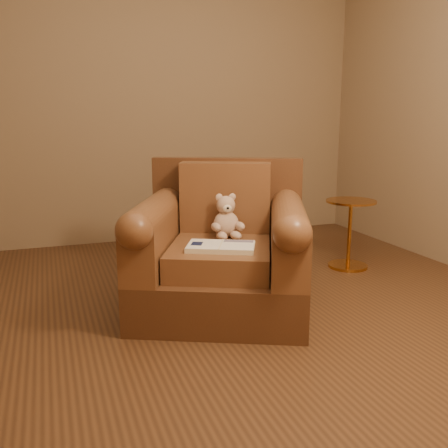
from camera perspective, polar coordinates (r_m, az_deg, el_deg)
name	(u,v)px	position (r m, az deg, el deg)	size (l,w,h in m)	color
floor	(230,310)	(3.15, 0.67, -9.81)	(4.00, 4.00, 0.00)	#52321C
room	(231,17)	(2.96, 0.76, 22.62)	(4.02, 4.02, 2.71)	#8F7558
armchair	(222,253)	(3.09, -0.24, -3.33)	(1.32, 1.29, 0.91)	#52301B
teddy_bear	(226,221)	(3.13, 0.28, 0.39)	(0.20, 0.23, 0.28)	tan
guidebook	(221,247)	(2.86, -0.36, -2.62)	(0.45, 0.37, 0.03)	beige
side_table	(350,232)	(4.04, 14.15, -0.84)	(0.39, 0.39, 0.54)	#C58036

